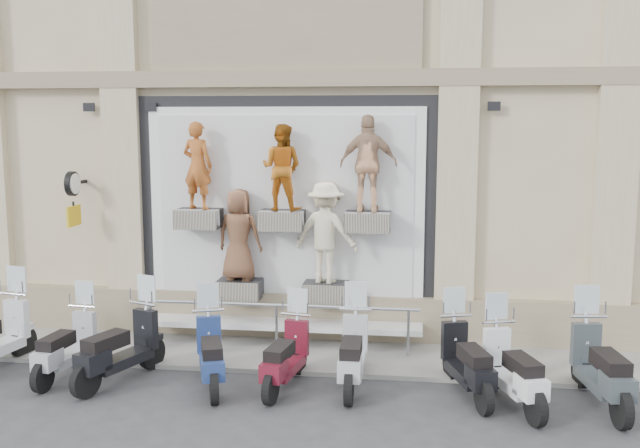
{
  "coord_description": "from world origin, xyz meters",
  "views": [
    {
      "loc": [
        2.36,
        -9.92,
        4.11
      ],
      "look_at": [
        0.78,
        1.9,
        2.37
      ],
      "focal_mm": 40.0,
      "sensor_mm": 36.0,
      "label": 1
    }
  ],
  "objects_px": {
    "scooter_j": "(602,352)",
    "scooter_c": "(66,333)",
    "guard_rail": "(277,329)",
    "scooter_h": "(468,347)",
    "scooter_g": "(353,340)",
    "scooter_i": "(514,355)",
    "clock_sign_bracket": "(73,192)",
    "scooter_e": "(211,340)",
    "scooter_d": "(119,333)",
    "scooter_f": "(285,343)"
  },
  "relations": [
    {
      "from": "scooter_c",
      "to": "scooter_h",
      "type": "distance_m",
      "value": 6.32
    },
    {
      "from": "scooter_d",
      "to": "scooter_e",
      "type": "bearing_deg",
      "value": 20.98
    },
    {
      "from": "scooter_f",
      "to": "scooter_g",
      "type": "xyz_separation_m",
      "value": [
        1.02,
        0.17,
        0.05
      ]
    },
    {
      "from": "scooter_f",
      "to": "scooter_i",
      "type": "bearing_deg",
      "value": 5.26
    },
    {
      "from": "scooter_f",
      "to": "scooter_g",
      "type": "relative_size",
      "value": 0.94
    },
    {
      "from": "scooter_c",
      "to": "scooter_j",
      "type": "xyz_separation_m",
      "value": [
        8.2,
        -0.1,
        0.09
      ]
    },
    {
      "from": "clock_sign_bracket",
      "to": "scooter_f",
      "type": "height_order",
      "value": "clock_sign_bracket"
    },
    {
      "from": "clock_sign_bracket",
      "to": "scooter_h",
      "type": "bearing_deg",
      "value": -15.49
    },
    {
      "from": "scooter_i",
      "to": "scooter_g",
      "type": "bearing_deg",
      "value": 151.73
    },
    {
      "from": "scooter_g",
      "to": "scooter_i",
      "type": "bearing_deg",
      "value": -10.39
    },
    {
      "from": "clock_sign_bracket",
      "to": "scooter_e",
      "type": "xyz_separation_m",
      "value": [
        3.19,
        -2.12,
        -2.04
      ]
    },
    {
      "from": "scooter_i",
      "to": "scooter_j",
      "type": "height_order",
      "value": "scooter_j"
    },
    {
      "from": "guard_rail",
      "to": "scooter_d",
      "type": "height_order",
      "value": "scooter_d"
    },
    {
      "from": "scooter_d",
      "to": "scooter_j",
      "type": "xyz_separation_m",
      "value": [
        7.25,
        0.0,
        0.02
      ]
    },
    {
      "from": "guard_rail",
      "to": "scooter_f",
      "type": "distance_m",
      "value": 1.64
    },
    {
      "from": "guard_rail",
      "to": "clock_sign_bracket",
      "type": "height_order",
      "value": "clock_sign_bracket"
    },
    {
      "from": "scooter_g",
      "to": "scooter_i",
      "type": "xyz_separation_m",
      "value": [
        2.36,
        -0.4,
        -0.0
      ]
    },
    {
      "from": "scooter_c",
      "to": "scooter_d",
      "type": "distance_m",
      "value": 0.95
    },
    {
      "from": "scooter_d",
      "to": "scooter_i",
      "type": "relative_size",
      "value": 1.05
    },
    {
      "from": "guard_rail",
      "to": "scooter_f",
      "type": "relative_size",
      "value": 2.83
    },
    {
      "from": "guard_rail",
      "to": "scooter_i",
      "type": "relative_size",
      "value": 2.67
    },
    {
      "from": "scooter_c",
      "to": "scooter_j",
      "type": "bearing_deg",
      "value": 5.37
    },
    {
      "from": "scooter_g",
      "to": "scooter_j",
      "type": "xyz_separation_m",
      "value": [
        3.61,
        -0.26,
        0.05
      ]
    },
    {
      "from": "clock_sign_bracket",
      "to": "scooter_c",
      "type": "relative_size",
      "value": 0.57
    },
    {
      "from": "guard_rail",
      "to": "scooter_h",
      "type": "bearing_deg",
      "value": -25.15
    },
    {
      "from": "clock_sign_bracket",
      "to": "scooter_e",
      "type": "distance_m",
      "value": 4.34
    },
    {
      "from": "scooter_d",
      "to": "scooter_f",
      "type": "relative_size",
      "value": 1.11
    },
    {
      "from": "scooter_e",
      "to": "scooter_j",
      "type": "height_order",
      "value": "scooter_j"
    },
    {
      "from": "scooter_c",
      "to": "scooter_d",
      "type": "bearing_deg",
      "value": -0.36
    },
    {
      "from": "scooter_d",
      "to": "scooter_h",
      "type": "distance_m",
      "value": 5.37
    },
    {
      "from": "scooter_e",
      "to": "scooter_g",
      "type": "height_order",
      "value": "scooter_g"
    },
    {
      "from": "scooter_c",
      "to": "scooter_d",
      "type": "height_order",
      "value": "scooter_d"
    },
    {
      "from": "scooter_c",
      "to": "scooter_d",
      "type": "relative_size",
      "value": 0.91
    },
    {
      "from": "clock_sign_bracket",
      "to": "scooter_i",
      "type": "relative_size",
      "value": 0.54
    },
    {
      "from": "scooter_g",
      "to": "scooter_h",
      "type": "bearing_deg",
      "value": -4.08
    },
    {
      "from": "scooter_c",
      "to": "scooter_e",
      "type": "height_order",
      "value": "scooter_e"
    },
    {
      "from": "scooter_e",
      "to": "scooter_j",
      "type": "distance_m",
      "value": 5.78
    },
    {
      "from": "guard_rail",
      "to": "scooter_j",
      "type": "bearing_deg",
      "value": -18.04
    },
    {
      "from": "scooter_h",
      "to": "scooter_f",
      "type": "bearing_deg",
      "value": 164.7
    },
    {
      "from": "scooter_g",
      "to": "scooter_i",
      "type": "height_order",
      "value": "scooter_g"
    },
    {
      "from": "scooter_c",
      "to": "scooter_i",
      "type": "height_order",
      "value": "scooter_i"
    },
    {
      "from": "scooter_g",
      "to": "scooter_j",
      "type": "height_order",
      "value": "scooter_j"
    },
    {
      "from": "scooter_e",
      "to": "scooter_g",
      "type": "relative_size",
      "value": 0.98
    },
    {
      "from": "scooter_j",
      "to": "scooter_c",
      "type": "bearing_deg",
      "value": 171.49
    },
    {
      "from": "scooter_e",
      "to": "clock_sign_bracket",
      "type": "bearing_deg",
      "value": 126.97
    },
    {
      "from": "guard_rail",
      "to": "scooter_j",
      "type": "height_order",
      "value": "scooter_j"
    },
    {
      "from": "scooter_j",
      "to": "scooter_f",
      "type": "bearing_deg",
      "value": 171.11
    },
    {
      "from": "scooter_h",
      "to": "clock_sign_bracket",
      "type": "bearing_deg",
      "value": 147.87
    },
    {
      "from": "scooter_d",
      "to": "scooter_f",
      "type": "bearing_deg",
      "value": 22.93
    },
    {
      "from": "scooter_e",
      "to": "scooter_j",
      "type": "bearing_deg",
      "value": -19.41
    }
  ]
}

